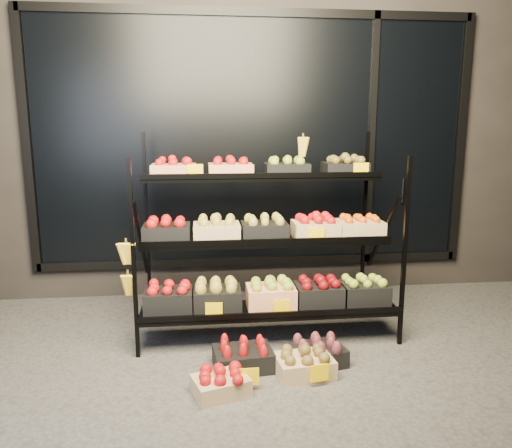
{
  "coord_description": "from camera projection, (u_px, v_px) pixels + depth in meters",
  "views": [
    {
      "loc": [
        -0.52,
        -3.4,
        1.73
      ],
      "look_at": [
        -0.09,
        0.55,
        0.93
      ],
      "focal_mm": 35.0,
      "sensor_mm": 36.0,
      "label": 1
    }
  ],
  "objects": [
    {
      "name": "ground",
      "position": [
        276.0,
        361.0,
        3.71
      ],
      "size": [
        24.0,
        24.0,
        0.0
      ],
      "primitive_type": "plane",
      "color": "#514F4C",
      "rests_on": "ground"
    },
    {
      "name": "tag_floor_a",
      "position": [
        249.0,
        382.0,
        3.28
      ],
      "size": [
        0.13,
        0.01,
        0.12
      ],
      "primitive_type": "cube",
      "color": "#FFC600",
      "rests_on": "ground"
    },
    {
      "name": "floor_crate_right",
      "position": [
        317.0,
        352.0,
        3.64
      ],
      "size": [
        0.44,
        0.36,
        0.2
      ],
      "rotation": [
        0.0,
        0.0,
        0.2
      ],
      "color": "black",
      "rests_on": "ground"
    },
    {
      "name": "floor_crate_midright",
      "position": [
        304.0,
        362.0,
        3.48
      ],
      "size": [
        0.42,
        0.33,
        0.2
      ],
      "rotation": [
        0.0,
        0.0,
        0.13
      ],
      "color": "tan",
      "rests_on": "ground"
    },
    {
      "name": "tag_floor_b",
      "position": [
        319.0,
        378.0,
        3.33
      ],
      "size": [
        0.13,
        0.01,
        0.12
      ],
      "primitive_type": "cube",
      "color": "#FFC600",
      "rests_on": "ground"
    },
    {
      "name": "floor_crate_left",
      "position": [
        221.0,
        382.0,
        3.23
      ],
      "size": [
        0.41,
        0.35,
        0.18
      ],
      "rotation": [
        0.0,
        0.0,
        0.32
      ],
      "color": "tan",
      "rests_on": "ground"
    },
    {
      "name": "building",
      "position": [
        244.0,
        122.0,
        5.88
      ],
      "size": [
        6.0,
        2.08,
        3.5
      ],
      "color": "#2D2826",
      "rests_on": "ground"
    },
    {
      "name": "display_rack",
      "position": [
        264.0,
        240.0,
        4.13
      ],
      "size": [
        2.18,
        1.02,
        1.74
      ],
      "color": "black",
      "rests_on": "ground"
    },
    {
      "name": "floor_crate_midleft",
      "position": [
        243.0,
        355.0,
        3.58
      ],
      "size": [
        0.44,
        0.35,
        0.21
      ],
      "rotation": [
        0.0,
        0.0,
        0.1
      ],
      "color": "black",
      "rests_on": "ground"
    }
  ]
}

